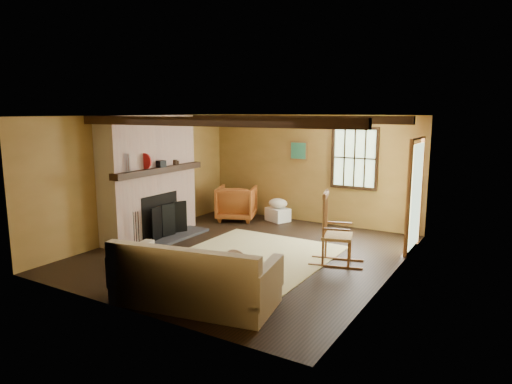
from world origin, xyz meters
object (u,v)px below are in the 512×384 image
Objects in this scene: fireplace at (150,182)px; sofa at (194,282)px; rocking_chair at (335,233)px; laundry_basket at (278,214)px; armchair at (237,203)px.

fireplace is 3.65m from sofa.
rocking_chair is 2.40× the size of laundry_basket.
fireplace is at bearing 131.52° from sofa.
sofa is at bearing -74.95° from laundry_basket.
laundry_basket is at bearing -179.26° from armchair.
laundry_basket is at bearing 94.38° from sofa.
fireplace is at bearing 49.32° from armchair.
fireplace reaches higher than sofa.
fireplace is at bearing 78.78° from rocking_chair.
rocking_chair is 3.53m from armchair.
sofa is at bearing 143.39° from rocking_chair.
rocking_chair is 3.06m from laundry_basket.
fireplace reaches higher than laundry_basket.
armchair is at bearing 71.24° from fireplace.
laundry_basket is (1.58, 2.41, -0.95)m from fireplace.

